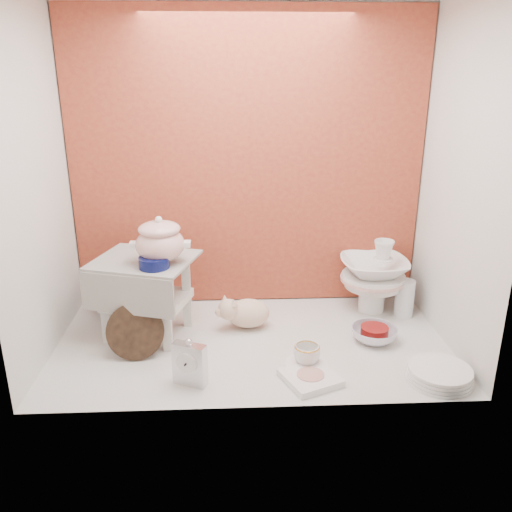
% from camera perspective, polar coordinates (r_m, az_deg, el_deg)
% --- Properties ---
extents(ground, '(1.80, 1.80, 0.00)m').
position_cam_1_polar(ground, '(2.48, -0.45, -9.34)').
color(ground, silver).
rests_on(ground, ground).
extents(niche_shell, '(1.86, 1.03, 1.53)m').
position_cam_1_polar(niche_shell, '(2.37, -0.69, 13.04)').
color(niche_shell, '#A34A28').
rests_on(niche_shell, ground).
extents(step_stool, '(0.53, 0.49, 0.38)m').
position_cam_1_polar(step_stool, '(2.53, -11.75, -4.37)').
color(step_stool, silver).
rests_on(step_stool, ground).
extents(soup_tureen, '(0.31, 0.31, 0.22)m').
position_cam_1_polar(soup_tureen, '(2.36, -10.39, 1.76)').
color(soup_tureen, white).
rests_on(soup_tureen, step_stool).
extents(cobalt_bowl, '(0.15, 0.15, 0.05)m').
position_cam_1_polar(cobalt_bowl, '(2.33, -11.00, -0.69)').
color(cobalt_bowl, '#090F44').
rests_on(cobalt_bowl, step_stool).
extents(floral_platter, '(0.35, 0.14, 0.36)m').
position_cam_1_polar(floral_platter, '(2.73, -14.12, -2.97)').
color(floral_platter, silver).
rests_on(floral_platter, ground).
extents(blue_white_vase, '(0.27, 0.27, 0.22)m').
position_cam_1_polar(blue_white_vase, '(2.82, -15.07, -3.79)').
color(blue_white_vase, white).
rests_on(blue_white_vase, ground).
extents(lacquer_tray, '(0.26, 0.12, 0.24)m').
position_cam_1_polar(lacquer_tray, '(2.37, -12.97, -8.00)').
color(lacquer_tray, black).
rests_on(lacquer_tray, ground).
extents(mantel_clock, '(0.14, 0.10, 0.20)m').
position_cam_1_polar(mantel_clock, '(2.15, -7.21, -11.37)').
color(mantel_clock, silver).
rests_on(mantel_clock, ground).
extents(plush_pig, '(0.28, 0.21, 0.16)m').
position_cam_1_polar(plush_pig, '(2.58, -0.86, -6.18)').
color(plush_pig, beige).
rests_on(plush_pig, ground).
extents(teacup_saucer, '(0.24, 0.24, 0.01)m').
position_cam_1_polar(teacup_saucer, '(2.31, 5.50, -11.68)').
color(teacup_saucer, white).
rests_on(teacup_saucer, ground).
extents(gold_rim_teacup, '(0.13, 0.13, 0.09)m').
position_cam_1_polar(gold_rim_teacup, '(2.28, 5.54, -10.59)').
color(gold_rim_teacup, white).
rests_on(gold_rim_teacup, teacup_saucer).
extents(lattice_dish, '(0.27, 0.27, 0.03)m').
position_cam_1_polar(lattice_dish, '(2.21, 5.92, -13.00)').
color(lattice_dish, white).
rests_on(lattice_dish, ground).
extents(dinner_plate_stack, '(0.35, 0.35, 0.06)m').
position_cam_1_polar(dinner_plate_stack, '(2.31, 19.30, -12.02)').
color(dinner_plate_stack, white).
rests_on(dinner_plate_stack, ground).
extents(crystal_bowl, '(0.26, 0.26, 0.07)m').
position_cam_1_polar(crystal_bowl, '(2.54, 12.70, -8.30)').
color(crystal_bowl, silver).
rests_on(crystal_bowl, ground).
extents(clear_glass_vase, '(0.10, 0.10, 0.19)m').
position_cam_1_polar(clear_glass_vase, '(2.79, 15.81, -4.45)').
color(clear_glass_vase, silver).
rests_on(clear_glass_vase, ground).
extents(porcelain_tower, '(0.45, 0.45, 0.39)m').
position_cam_1_polar(porcelain_tower, '(2.78, 12.62, -2.10)').
color(porcelain_tower, white).
rests_on(porcelain_tower, ground).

